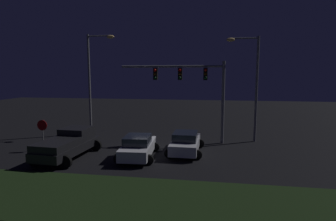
{
  "coord_description": "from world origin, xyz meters",
  "views": [
    {
      "loc": [
        4.64,
        -19.38,
        5.5
      ],
      "look_at": [
        1.44,
        0.59,
        2.85
      ],
      "focal_mm": 29.84,
      "sensor_mm": 36.0,
      "label": 1
    }
  ],
  "objects_px": {
    "car_sedan": "(138,147)",
    "car_sedan_far": "(186,142)",
    "street_lamp_left": "(94,73)",
    "stop_sign": "(42,129)",
    "pickup_truck": "(69,142)",
    "traffic_signal_gantry": "(192,82)",
    "street_lamp_right": "(251,77)"
  },
  "relations": [
    {
      "from": "car_sedan_far",
      "to": "street_lamp_left",
      "type": "relative_size",
      "value": 0.49
    },
    {
      "from": "car_sedan_far",
      "to": "stop_sign",
      "type": "relative_size",
      "value": 1.98
    },
    {
      "from": "car_sedan",
      "to": "car_sedan_far",
      "type": "distance_m",
      "value": 3.39
    },
    {
      "from": "car_sedan",
      "to": "traffic_signal_gantry",
      "type": "bearing_deg",
      "value": -37.29
    },
    {
      "from": "pickup_truck",
      "to": "stop_sign",
      "type": "distance_m",
      "value": 3.0
    },
    {
      "from": "stop_sign",
      "to": "street_lamp_left",
      "type": "bearing_deg",
      "value": 76.22
    },
    {
      "from": "car_sedan",
      "to": "stop_sign",
      "type": "distance_m",
      "value": 7.32
    },
    {
      "from": "car_sedan_far",
      "to": "traffic_signal_gantry",
      "type": "distance_m",
      "value": 5.24
    },
    {
      "from": "pickup_truck",
      "to": "street_lamp_left",
      "type": "xyz_separation_m",
      "value": [
        -1.23,
        7.14,
        4.58
      ]
    },
    {
      "from": "car_sedan",
      "to": "street_lamp_left",
      "type": "bearing_deg",
      "value": 37.64
    },
    {
      "from": "car_sedan",
      "to": "street_lamp_left",
      "type": "xyz_separation_m",
      "value": [
        -5.8,
        6.54,
        4.84
      ]
    },
    {
      "from": "street_lamp_left",
      "to": "pickup_truck",
      "type": "bearing_deg",
      "value": -80.23
    },
    {
      "from": "street_lamp_right",
      "to": "pickup_truck",
      "type": "bearing_deg",
      "value": -152.5
    },
    {
      "from": "street_lamp_right",
      "to": "stop_sign",
      "type": "distance_m",
      "value": 16.33
    },
    {
      "from": "car_sedan_far",
      "to": "traffic_signal_gantry",
      "type": "bearing_deg",
      "value": -2.45
    },
    {
      "from": "pickup_truck",
      "to": "street_lamp_left",
      "type": "distance_m",
      "value": 8.57
    },
    {
      "from": "traffic_signal_gantry",
      "to": "stop_sign",
      "type": "height_order",
      "value": "traffic_signal_gantry"
    },
    {
      "from": "car_sedan",
      "to": "street_lamp_right",
      "type": "xyz_separation_m",
      "value": [
        7.76,
        5.82,
        4.56
      ]
    },
    {
      "from": "pickup_truck",
      "to": "car_sedan_far",
      "type": "relative_size",
      "value": 1.24
    },
    {
      "from": "pickup_truck",
      "to": "street_lamp_right",
      "type": "height_order",
      "value": "street_lamp_right"
    },
    {
      "from": "car_sedan_far",
      "to": "street_lamp_left",
      "type": "bearing_deg",
      "value": 61.5
    },
    {
      "from": "car_sedan",
      "to": "street_lamp_right",
      "type": "bearing_deg",
      "value": -57.08
    },
    {
      "from": "pickup_truck",
      "to": "traffic_signal_gantry",
      "type": "distance_m",
      "value": 10.21
    },
    {
      "from": "car_sedan_far",
      "to": "street_lamp_right",
      "type": "xyz_separation_m",
      "value": [
        4.78,
        4.2,
        4.56
      ]
    },
    {
      "from": "car_sedan",
      "to": "street_lamp_right",
      "type": "relative_size",
      "value": 0.53
    },
    {
      "from": "street_lamp_right",
      "to": "stop_sign",
      "type": "bearing_deg",
      "value": -160.87
    },
    {
      "from": "traffic_signal_gantry",
      "to": "pickup_truck",
      "type": "bearing_deg",
      "value": -145.04
    },
    {
      "from": "traffic_signal_gantry",
      "to": "street_lamp_right",
      "type": "xyz_separation_m",
      "value": [
        4.6,
        1.01,
        0.4
      ]
    },
    {
      "from": "car_sedan",
      "to": "traffic_signal_gantry",
      "type": "distance_m",
      "value": 7.1
    },
    {
      "from": "stop_sign",
      "to": "pickup_truck",
      "type": "bearing_deg",
      "value": -24.29
    },
    {
      "from": "pickup_truck",
      "to": "stop_sign",
      "type": "height_order",
      "value": "stop_sign"
    },
    {
      "from": "car_sedan_far",
      "to": "traffic_signal_gantry",
      "type": "height_order",
      "value": "traffic_signal_gantry"
    }
  ]
}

